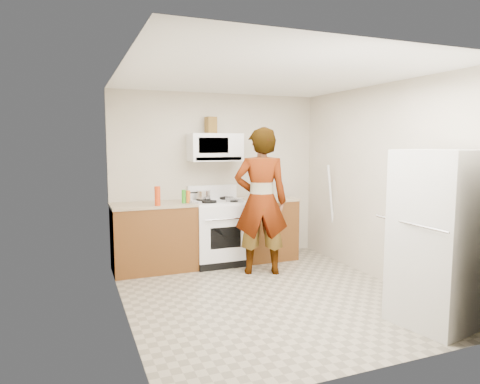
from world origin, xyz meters
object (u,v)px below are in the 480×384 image
saucepan (203,195)px  microwave (215,147)px  person (261,201)px  fridge (439,238)px  kettle (260,191)px  gas_range (218,231)px

saucepan → microwave: bearing=-1.7°
person → saucepan: person is taller
fridge → saucepan: (-1.48, 2.92, 0.16)m
microwave → person: (0.39, -0.79, -0.72)m
fridge → kettle: size_ratio=8.91×
person → kettle: person is taller
saucepan → kettle: bearing=1.6°
microwave → person: person is taller
person → kettle: size_ratio=10.32×
gas_range → person: (0.39, -0.66, 0.50)m
gas_range → saucepan: size_ratio=5.48×
person → kettle: bearing=-93.8°
microwave → saucepan: 0.71m
person → fridge: 2.32m
person → saucepan: size_ratio=9.55×
microwave → kettle: microwave is taller
person → saucepan: (-0.57, 0.79, 0.03)m
saucepan → fridge: bearing=-63.2°
kettle → person: bearing=-135.5°
person → microwave: bearing=-44.3°
person → saucepan: 0.97m
fridge → person: bearing=101.8°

